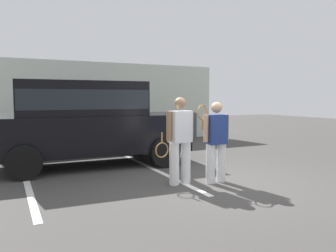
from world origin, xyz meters
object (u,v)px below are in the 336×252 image
tennis_player_man (180,140)px  tennis_player_woman (216,141)px  potted_plant_by_porch (184,131)px  parked_suv (87,119)px

tennis_player_man → tennis_player_woman: (0.68, -0.23, -0.03)m
tennis_player_man → potted_plant_by_porch: size_ratio=2.47×
parked_suv → tennis_player_woman: parked_suv is taller
parked_suv → tennis_player_woman: bearing=-52.9°
tennis_player_man → potted_plant_by_porch: 6.69m
tennis_player_woman → potted_plant_by_porch: tennis_player_woman is taller
tennis_player_man → tennis_player_woman: size_ratio=1.06×
tennis_player_man → parked_suv: bearing=-73.2°
parked_suv → potted_plant_by_porch: bearing=38.4°
parked_suv → tennis_player_woman: (1.88, -2.77, -0.31)m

